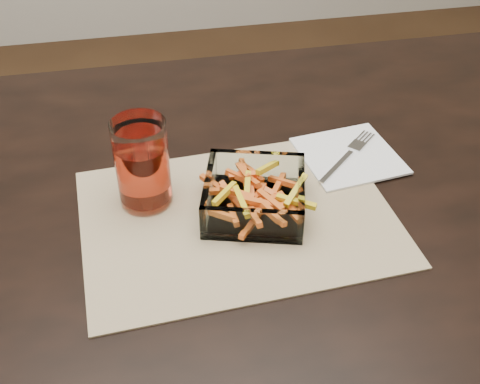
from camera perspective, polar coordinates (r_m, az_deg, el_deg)
The scene contains 6 objects.
dining_table at distance 0.99m, azimuth -1.34°, elevation -3.86°, with size 1.60×0.90×0.75m.
placemat at distance 0.88m, azimuth -0.21°, elevation -2.38°, with size 0.45×0.33×0.00m, color tan.
glass_bowl at distance 0.88m, azimuth 1.37°, elevation -0.49°, with size 0.18×0.18×0.06m.
tumbler at distance 0.88m, azimuth -9.21°, elevation 2.41°, with size 0.08×0.08×0.14m.
napkin at distance 1.01m, azimuth 10.28°, elevation 3.42°, with size 0.15×0.15×0.00m, color white.
fork at distance 1.01m, azimuth 10.24°, elevation 3.52°, with size 0.13×0.13×0.00m.
Camera 1 is at (-0.12, -0.71, 1.34)m, focal length 45.00 mm.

